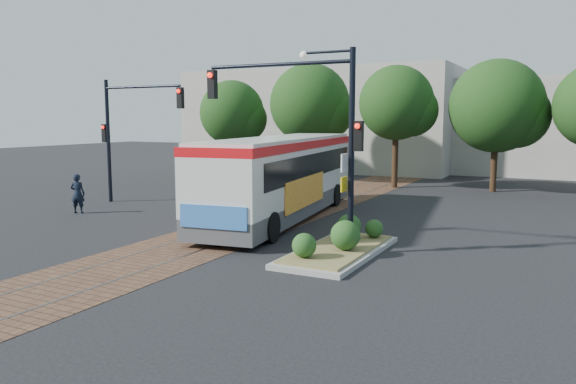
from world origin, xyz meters
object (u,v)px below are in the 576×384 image
Objects in this scene: parked_car at (285,177)px; signal_pole_left at (125,124)px; signal_pole_main at (314,118)px; officer at (78,194)px; traffic_island at (340,243)px; city_bus at (283,173)px.

signal_pole_left is at bearing 165.66° from parked_car.
signal_pole_left reaches higher than parked_car.
parked_car is (4.01, 8.98, -3.22)m from signal_pole_left.
signal_pole_main is at bearing -21.45° from signal_pole_left.
parked_car is at bearing 65.94° from signal_pole_left.
signal_pole_left is 4.42m from officer.
parked_car is (3.84, 12.23, -0.22)m from officer.
signal_pole_main is at bearing -139.49° from parked_car.
parked_car reaches higher than traffic_island.
signal_pole_main reaches higher than city_bus.
city_bus is 9.12m from officer.
city_bus is 7.40× the size of officer.
city_bus is at bearing -143.20° from parked_car.
traffic_island is 16.64m from parked_car.
city_bus is 2.14× the size of signal_pole_left.
traffic_island is at bearing -5.36° from signal_pole_main.
officer reaches higher than traffic_island.
signal_pole_left reaches higher than traffic_island.
signal_pole_left is 10.35m from parked_car.
officer is (0.17, -3.25, -3.00)m from signal_pole_left.
city_bus is 8.93m from signal_pole_left.
city_bus reaches higher than officer.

